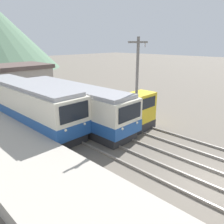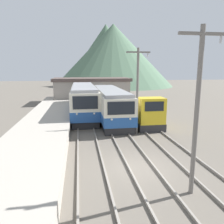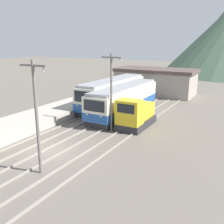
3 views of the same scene
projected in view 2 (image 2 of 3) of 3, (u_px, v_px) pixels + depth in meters
The scene contains 12 objects.
ground_plane at pixel (137, 168), 12.29m from camera, with size 200.00×200.00×0.00m, color #665E54.
platform_left at pixel (20, 168), 11.28m from camera, with size 4.50×54.00×0.91m, color #ADA599.
track_left at pixel (91, 170), 11.89m from camera, with size 1.54×60.00×0.14m.
track_center at pixel (141, 166), 12.31m from camera, with size 1.54×60.00×0.14m.
track_right at pixel (191, 163), 12.76m from camera, with size 1.54×60.00×0.14m.
commuter_train_left at pixel (84, 102), 25.95m from camera, with size 2.84×13.33×3.63m.
commuter_train_center at pixel (110, 105), 24.03m from camera, with size 2.84×13.07×3.39m.
shunting_locomotive at pixel (146, 114), 21.02m from camera, with size 2.40×5.10×3.00m.
catenary_mast_near at pixel (197, 107), 9.07m from camera, with size 2.00×0.20×7.18m.
catenary_mast_mid at pixel (138, 88), 18.17m from camera, with size 2.00×0.20×7.18m.
station_building at pixel (92, 90), 36.98m from camera, with size 12.60×6.30×4.06m.
mountain_backdrop at pixel (111, 55), 73.92m from camera, with size 39.36×39.36×20.59m.
Camera 2 is at (-3.16, -11.11, 5.45)m, focal length 35.00 mm.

